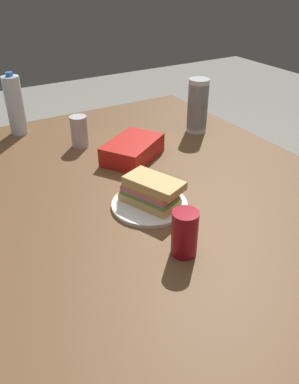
{
  "coord_description": "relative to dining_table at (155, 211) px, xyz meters",
  "views": [
    {
      "loc": [
        0.9,
        -0.55,
        1.4
      ],
      "look_at": [
        0.07,
        -0.06,
        0.81
      ],
      "focal_mm": 36.13,
      "sensor_mm": 36.0,
      "label": 1
    }
  ],
  "objects": [
    {
      "name": "chip_bag",
      "position": [
        -0.24,
        0.05,
        0.11
      ],
      "size": [
        0.25,
        0.27,
        0.07
      ],
      "primitive_type": "cube",
      "rotation": [
        0.0,
        0.0,
        5.28
      ],
      "color": "red",
      "rests_on": "dining_table"
    },
    {
      "name": "plastic_cup_stack",
      "position": [
        -0.33,
        0.41,
        0.19
      ],
      "size": [
        0.08,
        0.08,
        0.22
      ],
      "color": "silver",
      "rests_on": "dining_table"
    },
    {
      "name": "soda_can_red",
      "position": [
        0.29,
        -0.09,
        0.14
      ],
      "size": [
        0.07,
        0.07,
        0.12
      ],
      "primitive_type": "cylinder",
      "color": "maroon",
      "rests_on": "dining_table"
    },
    {
      "name": "dining_table",
      "position": [
        0.0,
        0.0,
        0.0
      ],
      "size": [
        1.61,
        1.19,
        0.76
      ],
      "color": "brown",
      "rests_on": "ground_plane"
    },
    {
      "name": "water_bottle_tall",
      "position": [
        -0.69,
        -0.25,
        0.2
      ],
      "size": [
        0.07,
        0.07,
        0.25
      ],
      "color": "silver",
      "rests_on": "dining_table"
    },
    {
      "name": "sandwich",
      "position": [
        0.07,
        -0.06,
        0.13
      ],
      "size": [
        0.2,
        0.16,
        0.08
      ],
      "color": "#DBB26B",
      "rests_on": "paper_plate"
    },
    {
      "name": "ground_plane",
      "position": [
        0.0,
        0.0,
        -0.68
      ],
      "size": [
        8.0,
        8.0,
        0.0
      ],
      "primitive_type": "plane",
      "color": "gray"
    },
    {
      "name": "soda_can_silver",
      "position": [
        -0.44,
        -0.07,
        0.14
      ],
      "size": [
        0.07,
        0.07,
        0.12
      ],
      "primitive_type": "cylinder",
      "color": "silver",
      "rests_on": "dining_table"
    },
    {
      "name": "paper_plate",
      "position": [
        0.07,
        -0.06,
        0.08
      ],
      "size": [
        0.23,
        0.23,
        0.01
      ],
      "primitive_type": "cylinder",
      "color": "white",
      "rests_on": "dining_table"
    }
  ]
}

